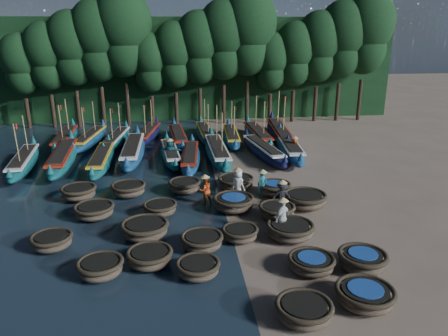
{
  "coord_description": "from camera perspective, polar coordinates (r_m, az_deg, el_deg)",
  "views": [
    {
      "loc": [
        -2.47,
        -22.06,
        9.38
      ],
      "look_at": [
        0.35,
        2.11,
        1.3
      ],
      "focal_mm": 35.0,
      "sensor_mm": 36.0,
      "label": 1
    }
  ],
  "objects": [
    {
      "name": "fisherman_1",
      "position": [
        24.55,
        5.04,
        -1.91
      ],
      "size": [
        0.68,
        0.58,
        1.78
      ],
      "rotation": [
        0.0,
        0.0,
        0.42
      ],
      "color": "#1A5E6D",
      "rests_on": "ground"
    },
    {
      "name": "fisherman_6",
      "position": [
        32.15,
        9.2,
        2.74
      ],
      "size": [
        0.52,
        0.77,
        1.76
      ],
      "rotation": [
        0.0,
        0.0,
        4.73
      ],
      "color": "#C5451A",
      "rests_on": "ground"
    },
    {
      "name": "coracle_22",
      "position": [
        25.41,
        -5.17,
        -2.33
      ],
      "size": [
        1.91,
        1.91,
        0.75
      ],
      "rotation": [
        0.0,
        0.0,
        0.0
      ],
      "color": "brown",
      "rests_on": "ground"
    },
    {
      "name": "long_boat_10",
      "position": [
        36.82,
        -17.09,
        3.65
      ],
      "size": [
        2.45,
        7.9,
        3.39
      ],
      "rotation": [
        0.0,
        0.0,
        -0.14
      ],
      "color": "navy",
      "rests_on": "ground"
    },
    {
      "name": "tree_8",
      "position": [
        42.36,
        -0.05,
        16.5
      ],
      "size": [
        4.92,
        4.92,
        11.6
      ],
      "color": "black",
      "rests_on": "ground"
    },
    {
      "name": "tree_12",
      "position": [
        44.4,
        12.28,
        15.32
      ],
      "size": [
        4.51,
        4.51,
        10.63
      ],
      "color": "black",
      "rests_on": "ground"
    },
    {
      "name": "long_boat_17",
      "position": [
        37.51,
        7.15,
        4.72
      ],
      "size": [
        2.3,
        9.13,
        3.89
      ],
      "rotation": [
        0.0,
        0.0,
        -0.08
      ],
      "color": "#0E1135",
      "rests_on": "ground"
    },
    {
      "name": "coracle_7",
      "position": [
        17.37,
        -3.42,
        -12.9
      ],
      "size": [
        1.76,
        1.76,
        0.65
      ],
      "rotation": [
        0.0,
        0.0,
        0.01
      ],
      "color": "brown",
      "rests_on": "ground"
    },
    {
      "name": "coracle_16",
      "position": [
        22.69,
        -8.34,
        -5.2
      ],
      "size": [
        1.96,
        1.96,
        0.67
      ],
      "rotation": [
        0.0,
        0.0,
        -0.25
      ],
      "color": "brown",
      "rests_on": "ground"
    },
    {
      "name": "coracle_19",
      "position": [
        23.71,
        10.53,
        -4.05
      ],
      "size": [
        2.41,
        2.41,
        0.81
      ],
      "rotation": [
        0.0,
        0.0,
        0.11
      ],
      "color": "brown",
      "rests_on": "ground"
    },
    {
      "name": "long_boat_12",
      "position": [
        37.34,
        -9.85,
        4.37
      ],
      "size": [
        2.57,
        7.55,
        3.25
      ],
      "rotation": [
        0.0,
        0.0,
        -0.17
      ],
      "color": "#0E1135",
      "rests_on": "ground"
    },
    {
      "name": "tree_9",
      "position": [
        42.67,
        3.17,
        17.39
      ],
      "size": [
        5.34,
        5.34,
        12.58
      ],
      "color": "black",
      "rests_on": "ground"
    },
    {
      "name": "tree_2",
      "position": [
        43.05,
        -19.26,
        14.65
      ],
      "size": [
        4.51,
        4.51,
        10.63
      ],
      "color": "black",
      "rests_on": "ground"
    },
    {
      "name": "long_boat_3",
      "position": [
        32.24,
        -11.81,
        2.2
      ],
      "size": [
        1.68,
        9.2,
        1.62
      ],
      "rotation": [
        0.0,
        0.0,
        -0.01
      ],
      "color": "navy",
      "rests_on": "ground"
    },
    {
      "name": "long_boat_7",
      "position": [
        32.05,
        5.16,
        2.31
      ],
      "size": [
        2.71,
        8.15,
        1.45
      ],
      "rotation": [
        0.0,
        0.0,
        0.16
      ],
      "color": "#0E1135",
      "rests_on": "ground"
    },
    {
      "name": "tree_1",
      "position": [
        43.62,
        -22.2,
        13.47
      ],
      "size": [
        4.09,
        4.09,
        9.65
      ],
      "color": "black",
      "rests_on": "ground"
    },
    {
      "name": "coracle_15",
      "position": [
        23.05,
        -16.6,
        -5.35
      ],
      "size": [
        2.27,
        2.27,
        0.72
      ],
      "rotation": [
        0.0,
        0.0,
        -0.24
      ],
      "color": "brown",
      "rests_on": "ground"
    },
    {
      "name": "coracle_5",
      "position": [
        17.96,
        -15.84,
        -12.38
      ],
      "size": [
        2.23,
        2.23,
        0.71
      ],
      "rotation": [
        0.0,
        0.0,
        0.42
      ],
      "color": "brown",
      "rests_on": "ground"
    },
    {
      "name": "long_boat_1",
      "position": [
        31.96,
        -20.3,
        1.28
      ],
      "size": [
        2.21,
        9.16,
        1.62
      ],
      "rotation": [
        0.0,
        0.0,
        0.07
      ],
      "color": "#0E4D53",
      "rests_on": "ground"
    },
    {
      "name": "long_boat_8",
      "position": [
        32.84,
        8.47,
        2.66
      ],
      "size": [
        2.24,
        8.94,
        1.58
      ],
      "rotation": [
        0.0,
        0.0,
        -0.08
      ],
      "color": "navy",
      "rests_on": "ground"
    },
    {
      "name": "tree_14",
      "position": [
        46.02,
        18.06,
        16.64
      ],
      "size": [
        5.34,
        5.34,
        12.58
      ],
      "color": "black",
      "rests_on": "ground"
    },
    {
      "name": "long_boat_9",
      "position": [
        37.27,
        -20.02,
        3.57
      ],
      "size": [
        1.88,
        8.44,
        3.59
      ],
      "rotation": [
        0.0,
        0.0,
        0.05
      ],
      "color": "#0E4D53",
      "rests_on": "ground"
    },
    {
      "name": "coracle_17",
      "position": [
        22.95,
        1.26,
        -4.53
      ],
      "size": [
        2.19,
        2.19,
        0.79
      ],
      "rotation": [
        0.0,
        0.0,
        0.05
      ],
      "color": "brown",
      "rests_on": "ground"
    },
    {
      "name": "coracle_24",
      "position": [
        25.06,
        6.61,
        -2.65
      ],
      "size": [
        2.17,
        2.17,
        0.76
      ],
      "rotation": [
        0.0,
        0.0,
        -0.28
      ],
      "color": "brown",
      "rests_on": "ground"
    },
    {
      "name": "coracle_18",
      "position": [
        22.17,
        6.92,
        -5.6
      ],
      "size": [
        1.88,
        1.88,
        0.75
      ],
      "rotation": [
        0.0,
        0.0,
        0.06
      ],
      "color": "brown",
      "rests_on": "ground"
    },
    {
      "name": "coracle_9",
      "position": [
        18.55,
        17.63,
        -11.39
      ],
      "size": [
        2.0,
        2.0,
        0.77
      ],
      "rotation": [
        0.0,
        0.0,
        -0.05
      ],
      "color": "brown",
      "rests_on": "ground"
    },
    {
      "name": "long_boat_2",
      "position": [
        30.88,
        -15.7,
        1.04
      ],
      "size": [
        1.46,
        8.17,
        1.44
      ],
      "rotation": [
        0.0,
        0.0,
        0.0
      ],
      "color": "#0E4D53",
      "rests_on": "ground"
    },
    {
      "name": "tree_5",
      "position": [
        42.25,
        -9.65,
        13.49
      ],
      "size": [
        3.68,
        3.68,
        8.68
      ],
      "color": "black",
      "rests_on": "ground"
    },
    {
      "name": "long_boat_0",
      "position": [
        32.2,
        -24.71,
        0.73
      ],
      "size": [
        2.29,
        8.18,
        3.49
      ],
      "rotation": [
        0.0,
        0.0,
        0.11
      ],
      "color": "#0E4D53",
      "rests_on": "ground"
    },
    {
      "name": "long_boat_11",
      "position": [
        36.08,
        -13.89,
        3.62
      ],
      "size": [
        2.28,
        7.72,
        3.3
      ],
      "rotation": [
        0.0,
        0.0,
        -0.12
      ],
      "color": "#0E4D53",
      "rests_on": "ground"
    },
    {
      "name": "coracle_6",
      "position": [
        18.25,
        -9.68,
        -11.39
      ],
      "size": [
        2.0,
        2.0,
        0.71
      ],
      "rotation": [
        0.0,
        0.0,
        -0.16
      ],
      "color": "brown",
      "rests_on": "ground"
    },
    {
      "name": "long_boat_16",
      "position": [
        36.38,
        4.42,
        4.32
      ],
      "size": [
        1.83,
        8.61,
        3.66
      ],
      "rotation": [
        0.0,
        0.0,
        0.04
      ],
      "color": "#0E4D53",
      "rests_on": "ground"
    },
    {
      "name": "fisherman_2",
      "position": [
        23.63,
        -2.5,
        -2.79
      ],
      "size": [
        0.94,
        0.84,
        1.81
      ],
      "rotation": [
        0.0,
        0.0,
        3.49
      ],
      "color": "#C5451A",
      "rests_on": "ground"
    },
    {
      "name": "foliage_wall",
      "position": [
        45.84,
        -3.62,
        12.85
      ],
      "size": [
        40.0,
        3.0,
        10.0
      ],
      "primitive_type": "cube",
      "color": "black",
      "rests_on": "ground"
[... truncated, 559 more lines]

